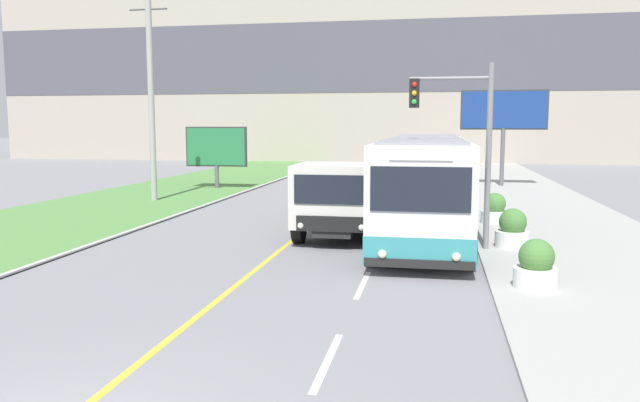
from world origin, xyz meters
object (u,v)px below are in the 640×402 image
city_bus (425,185)px  traffic_light_mast (463,132)px  dump_truck (342,200)px  planter_round_third (495,210)px  billboard_small (216,148)px  planter_round_near (536,266)px  billboard_large (504,114)px  planter_round_second (513,230)px  utility_pole_far (151,93)px

city_bus → traffic_light_mast: 3.40m
dump_truck → planter_round_third: bearing=35.7°
billboard_small → planter_round_near: (14.18, -19.51, -1.72)m
dump_truck → billboard_large: (6.60, 17.78, 2.95)m
dump_truck → planter_round_near: (5.01, -5.46, -0.68)m
city_bus → planter_round_second: (2.52, -2.37, -1.03)m
billboard_large → planter_round_second: size_ratio=4.95×
billboard_small → planter_round_second: billboard_small is taller
utility_pole_far → traffic_light_mast: (13.67, -9.30, -1.67)m
traffic_light_mast → planter_round_second: bearing=13.5°
planter_round_third → city_bus: bearing=-138.6°
dump_truck → traffic_light_mast: 4.37m
planter_round_third → billboard_large: bearing=83.4°
dump_truck → planter_round_third: dump_truck is taller
billboard_large → planter_round_third: (-1.64, -14.22, -3.63)m
city_bus → planter_round_third: 3.41m
dump_truck → planter_round_near: size_ratio=5.97×
city_bus → planter_round_third: size_ratio=12.05×
utility_pole_far → planter_round_near: utility_pole_far is taller
traffic_light_mast → planter_round_second: size_ratio=4.69×
traffic_light_mast → planter_round_third: bearing=74.3°
billboard_small → planter_round_third: bearing=-36.6°
dump_truck → planter_round_third: 6.15m
dump_truck → utility_pole_far: bearing=141.5°
traffic_light_mast → city_bus: bearing=111.4°
planter_round_second → planter_round_third: (-0.09, 4.51, -0.02)m
dump_truck → planter_round_third: size_ratio=5.90×
traffic_light_mast → billboard_small: size_ratio=1.49×
city_bus → planter_round_second: size_ratio=11.58×
planter_round_second → billboard_large: bearing=85.3°
billboard_large → planter_round_near: (-1.59, -23.24, -3.64)m
traffic_light_mast → billboard_small: traffic_light_mast is taller
utility_pole_far → planter_round_near: size_ratio=9.40×
planter_round_second → city_bus: bearing=136.8°
planter_round_third → utility_pole_far: bearing=163.6°
planter_round_near → planter_round_third: planter_round_third is taller
utility_pole_far → planter_round_third: bearing=-16.4°
billboard_large → billboard_small: size_ratio=1.57×
planter_round_second → planter_round_third: bearing=91.1°
city_bus → dump_truck: bearing=-150.7°
city_bus → billboard_large: bearing=76.0°
billboard_large → planter_round_third: bearing=-96.6°
dump_truck → utility_pole_far: size_ratio=0.63×
billboard_small → traffic_light_mast: bearing=-50.3°
utility_pole_far → planter_round_second: (15.12, -8.95, -4.45)m
city_bus → planter_round_near: city_bus is taller
city_bus → planter_round_third: (2.43, 2.15, -1.05)m
planter_round_near → planter_round_third: size_ratio=0.99×
city_bus → planter_round_third: bearing=41.4°
city_bus → traffic_light_mast: traffic_light_mast is taller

